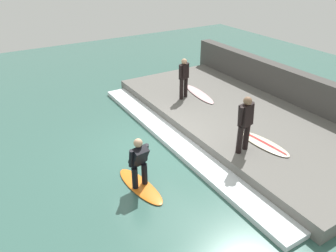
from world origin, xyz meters
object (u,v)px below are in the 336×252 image
surfer_waiting_near (184,76)px  surfboard_waiting_near (199,94)px  surfer_waiting_far (245,121)px  surfboard_riding (140,186)px  surfboard_waiting_far (264,144)px  surfer_riding (139,161)px

surfer_waiting_near → surfboard_waiting_near: (0.71, -0.07, -0.84)m
surfer_waiting_near → surfer_waiting_far: size_ratio=0.93×
surfboard_riding → surfboard_waiting_near: (4.33, 3.40, 0.41)m
surfer_waiting_near → surfboard_waiting_near: size_ratio=0.74×
surfer_waiting_far → surfboard_riding: bearing=170.4°
surfboard_waiting_near → surfer_waiting_near: bearing=174.6°
surfboard_riding → surfboard_waiting_far: size_ratio=1.06×
surfboard_riding → surfer_waiting_far: surfer_waiting_far is taller
surfer_waiting_near → surfboard_waiting_near: 1.10m
surfer_riding → surfer_waiting_near: 5.03m
surfboard_riding → surfer_riding: surfer_riding is taller
surfer_waiting_near → surfer_waiting_far: (-0.65, -3.97, 0.06)m
surfboard_riding → surfer_waiting_near: (3.62, 3.46, 1.25)m
surfboard_riding → surfer_waiting_near: bearing=43.7°
surfboard_waiting_near → surfboard_waiting_far: surfboard_waiting_far is taller
surfer_waiting_far → surfer_waiting_near: bearing=80.7°
surfer_riding → surfer_waiting_far: surfer_waiting_far is taller
surfer_waiting_near → surfer_waiting_far: surfer_waiting_far is taller
surfboard_waiting_far → surfer_waiting_near: bearing=91.9°
surfboard_waiting_near → surfer_waiting_far: bearing=-109.2°
surfer_riding → surfboard_waiting_far: (3.76, -0.61, -0.38)m
surfboard_waiting_near → surfer_waiting_far: (-1.36, -3.90, 0.90)m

